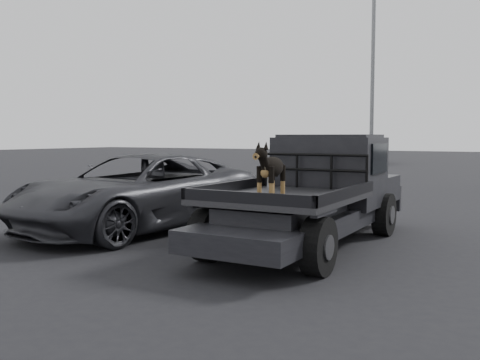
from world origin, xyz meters
The scene contains 8 objects.
ground centered at (0.00, 0.00, 0.00)m, with size 120.00×120.00×0.00m, color black.
flatbed_ute centered at (-0.79, 1.30, 0.46)m, with size 2.00×5.40×0.92m, color black, non-canonical shape.
ute_cab centered at (-0.79, 2.25, 1.36)m, with size 1.72×1.30×0.88m, color black, non-canonical shape.
headache_rack centered at (-0.79, 1.50, 1.20)m, with size 1.80×0.08×0.55m, color black, non-canonical shape.
dog centered at (-0.76, -0.14, 1.29)m, with size 0.32×0.60×0.74m, color black, non-canonical shape.
parked_suv centered at (-4.18, 1.14, 0.72)m, with size 2.38×5.16×1.44m, color #2E2F34.
distant_car_a centered at (-7.17, 28.08, 0.73)m, with size 1.55×4.44×1.46m, color #46464B.
floodlight_near centered at (-4.52, 18.00, 7.22)m, with size 1.08×0.28×13.26m.
Camera 1 is at (2.46, -6.68, 1.77)m, focal length 40.00 mm.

